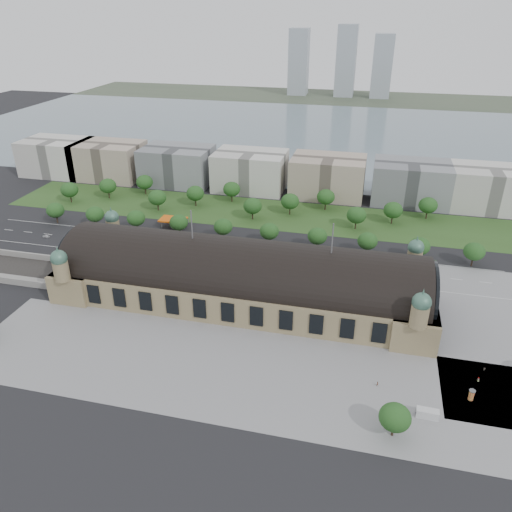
% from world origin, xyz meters
% --- Properties ---
extents(ground, '(900.00, 900.00, 0.00)m').
position_xyz_m(ground, '(0.00, 0.00, 0.00)').
color(ground, black).
rests_on(ground, ground).
extents(station, '(150.00, 48.40, 44.30)m').
position_xyz_m(station, '(0.00, 0.00, 10.28)').
color(station, '#907F59').
rests_on(station, ground).
extents(track_cutting, '(70.00, 24.00, 3.10)m').
position_xyz_m(track_cutting, '(-110.00, -2.21, 0.70)').
color(track_cutting, black).
rests_on(track_cutting, ground).
extents(plaza_south, '(190.00, 48.00, 0.12)m').
position_xyz_m(plaza_south, '(10.00, -44.00, 0.00)').
color(plaza_south, gray).
rests_on(plaza_south, ground).
extents(plaza_east, '(56.00, 100.00, 0.12)m').
position_xyz_m(plaza_east, '(103.00, 0.00, 0.00)').
color(plaza_east, gray).
rests_on(plaza_east, ground).
extents(road_slab, '(260.00, 26.00, 0.10)m').
position_xyz_m(road_slab, '(-20.00, 38.00, 0.00)').
color(road_slab, black).
rests_on(road_slab, ground).
extents(grass_belt, '(300.00, 45.00, 0.10)m').
position_xyz_m(grass_belt, '(-15.00, 93.00, 0.00)').
color(grass_belt, '#305120').
rests_on(grass_belt, ground).
extents(petrol_station, '(14.00, 13.00, 5.05)m').
position_xyz_m(petrol_station, '(-53.91, 65.28, 2.95)').
color(petrol_station, '#E15A0D').
rests_on(petrol_station, ground).
extents(lake, '(700.00, 320.00, 0.08)m').
position_xyz_m(lake, '(0.00, 298.00, 0.00)').
color(lake, slate).
rests_on(lake, ground).
extents(far_shore, '(700.00, 120.00, 0.14)m').
position_xyz_m(far_shore, '(0.00, 498.00, 0.00)').
color(far_shore, '#44513D').
rests_on(far_shore, ground).
extents(far_tower_left, '(24.00, 24.00, 80.00)m').
position_xyz_m(far_tower_left, '(-60.00, 508.00, 40.00)').
color(far_tower_left, '#9EA8B2').
rests_on(far_tower_left, ground).
extents(far_tower_mid, '(24.00, 24.00, 85.00)m').
position_xyz_m(far_tower_mid, '(0.00, 508.00, 42.50)').
color(far_tower_mid, '#9EA8B2').
rests_on(far_tower_mid, ground).
extents(far_tower_right, '(24.00, 24.00, 75.00)m').
position_xyz_m(far_tower_right, '(45.00, 508.00, 37.50)').
color(far_tower_right, '#9EA8B2').
rests_on(far_tower_right, ground).
extents(office_0, '(45.00, 32.00, 24.00)m').
position_xyz_m(office_0, '(-170.00, 133.00, 12.00)').
color(office_0, silver).
rests_on(office_0, ground).
extents(office_1, '(45.00, 32.00, 24.00)m').
position_xyz_m(office_1, '(-130.00, 133.00, 12.00)').
color(office_1, tan).
rests_on(office_1, ground).
extents(office_2, '(45.00, 32.00, 24.00)m').
position_xyz_m(office_2, '(-80.00, 133.00, 12.00)').
color(office_2, gray).
rests_on(office_2, ground).
extents(office_3, '(45.00, 32.00, 24.00)m').
position_xyz_m(office_3, '(-30.00, 133.00, 12.00)').
color(office_3, silver).
rests_on(office_3, ground).
extents(office_4, '(45.00, 32.00, 24.00)m').
position_xyz_m(office_4, '(20.00, 133.00, 12.00)').
color(office_4, tan).
rests_on(office_4, ground).
extents(office_5, '(45.00, 32.00, 24.00)m').
position_xyz_m(office_5, '(70.00, 133.00, 12.00)').
color(office_5, gray).
rests_on(office_5, ground).
extents(office_6, '(45.00, 32.00, 24.00)m').
position_xyz_m(office_6, '(115.00, 133.00, 12.00)').
color(office_6, silver).
rests_on(office_6, ground).
extents(tree_row_0, '(9.60, 9.60, 11.52)m').
position_xyz_m(tree_row_0, '(-120.00, 53.00, 7.43)').
color(tree_row_0, '#2D2116').
rests_on(tree_row_0, ground).
extents(tree_row_1, '(9.60, 9.60, 11.52)m').
position_xyz_m(tree_row_1, '(-96.00, 53.00, 7.43)').
color(tree_row_1, '#2D2116').
rests_on(tree_row_1, ground).
extents(tree_row_2, '(9.60, 9.60, 11.52)m').
position_xyz_m(tree_row_2, '(-72.00, 53.00, 7.43)').
color(tree_row_2, '#2D2116').
rests_on(tree_row_2, ground).
extents(tree_row_3, '(9.60, 9.60, 11.52)m').
position_xyz_m(tree_row_3, '(-48.00, 53.00, 7.43)').
color(tree_row_3, '#2D2116').
rests_on(tree_row_3, ground).
extents(tree_row_4, '(9.60, 9.60, 11.52)m').
position_xyz_m(tree_row_4, '(-24.00, 53.00, 7.43)').
color(tree_row_4, '#2D2116').
rests_on(tree_row_4, ground).
extents(tree_row_5, '(9.60, 9.60, 11.52)m').
position_xyz_m(tree_row_5, '(0.00, 53.00, 7.43)').
color(tree_row_5, '#2D2116').
rests_on(tree_row_5, ground).
extents(tree_row_6, '(9.60, 9.60, 11.52)m').
position_xyz_m(tree_row_6, '(24.00, 53.00, 7.43)').
color(tree_row_6, '#2D2116').
rests_on(tree_row_6, ground).
extents(tree_row_7, '(9.60, 9.60, 11.52)m').
position_xyz_m(tree_row_7, '(48.00, 53.00, 7.43)').
color(tree_row_7, '#2D2116').
rests_on(tree_row_7, ground).
extents(tree_row_8, '(9.60, 9.60, 11.52)m').
position_xyz_m(tree_row_8, '(72.00, 53.00, 7.43)').
color(tree_row_8, '#2D2116').
rests_on(tree_row_8, ground).
extents(tree_row_9, '(9.60, 9.60, 11.52)m').
position_xyz_m(tree_row_9, '(96.00, 53.00, 7.43)').
color(tree_row_9, '#2D2116').
rests_on(tree_row_9, ground).
extents(tree_belt_0, '(10.40, 10.40, 12.48)m').
position_xyz_m(tree_belt_0, '(-130.00, 83.00, 8.05)').
color(tree_belt_0, '#2D2116').
rests_on(tree_belt_0, ground).
extents(tree_belt_1, '(10.40, 10.40, 12.48)m').
position_xyz_m(tree_belt_1, '(-111.00, 95.00, 8.05)').
color(tree_belt_1, '#2D2116').
rests_on(tree_belt_1, ground).
extents(tree_belt_2, '(10.40, 10.40, 12.48)m').
position_xyz_m(tree_belt_2, '(-92.00, 107.00, 8.05)').
color(tree_belt_2, '#2D2116').
rests_on(tree_belt_2, ground).
extents(tree_belt_3, '(10.40, 10.40, 12.48)m').
position_xyz_m(tree_belt_3, '(-73.00, 83.00, 8.05)').
color(tree_belt_3, '#2D2116').
rests_on(tree_belt_3, ground).
extents(tree_belt_4, '(10.40, 10.40, 12.48)m').
position_xyz_m(tree_belt_4, '(-54.00, 95.00, 8.05)').
color(tree_belt_4, '#2D2116').
rests_on(tree_belt_4, ground).
extents(tree_belt_5, '(10.40, 10.40, 12.48)m').
position_xyz_m(tree_belt_5, '(-35.00, 107.00, 8.05)').
color(tree_belt_5, '#2D2116').
rests_on(tree_belt_5, ground).
extents(tree_belt_6, '(10.40, 10.40, 12.48)m').
position_xyz_m(tree_belt_6, '(-16.00, 83.00, 8.05)').
color(tree_belt_6, '#2D2116').
rests_on(tree_belt_6, ground).
extents(tree_belt_7, '(10.40, 10.40, 12.48)m').
position_xyz_m(tree_belt_7, '(3.00, 95.00, 8.05)').
color(tree_belt_7, '#2D2116').
rests_on(tree_belt_7, ground).
extents(tree_belt_8, '(10.40, 10.40, 12.48)m').
position_xyz_m(tree_belt_8, '(22.00, 107.00, 8.05)').
color(tree_belt_8, '#2D2116').
rests_on(tree_belt_8, ground).
extents(tree_belt_9, '(10.40, 10.40, 12.48)m').
position_xyz_m(tree_belt_9, '(41.00, 83.00, 8.05)').
color(tree_belt_9, '#2D2116').
rests_on(tree_belt_9, ground).
extents(tree_belt_10, '(10.40, 10.40, 12.48)m').
position_xyz_m(tree_belt_10, '(60.00, 95.00, 8.05)').
color(tree_belt_10, '#2D2116').
rests_on(tree_belt_10, ground).
extents(tree_belt_11, '(10.40, 10.40, 12.48)m').
position_xyz_m(tree_belt_11, '(79.00, 107.00, 8.05)').
color(tree_belt_11, '#2D2116').
rests_on(tree_belt_11, ground).
extents(tree_plaza_s, '(9.00, 9.00, 10.64)m').
position_xyz_m(tree_plaza_s, '(60.00, -60.00, 6.80)').
color(tree_plaza_s, '#2D2116').
rests_on(tree_plaza_s, ground).
extents(traffic_car_0, '(3.86, 1.81, 1.28)m').
position_xyz_m(traffic_car_0, '(-114.70, 34.51, 0.64)').
color(traffic_car_0, silver).
rests_on(traffic_car_0, ground).
extents(traffic_car_1, '(5.08, 2.03, 1.64)m').
position_xyz_m(traffic_car_1, '(-87.08, 44.48, 0.82)').
color(traffic_car_1, gray).
rests_on(traffic_car_1, ground).
extents(traffic_car_2, '(5.61, 2.81, 1.53)m').
position_xyz_m(traffic_car_2, '(-51.94, 29.38, 0.76)').
color(traffic_car_2, black).
rests_on(traffic_car_2, ground).
extents(traffic_car_3, '(4.60, 2.30, 1.28)m').
position_xyz_m(traffic_car_3, '(-28.30, 44.90, 0.64)').
color(traffic_car_3, maroon).
rests_on(traffic_car_3, ground).
extents(traffic_car_4, '(4.73, 2.14, 1.58)m').
position_xyz_m(traffic_car_4, '(-9.37, 28.49, 0.79)').
color(traffic_car_4, '#182144').
rests_on(traffic_car_4, ground).
extents(traffic_car_5, '(4.76, 1.82, 1.55)m').
position_xyz_m(traffic_car_5, '(38.41, 44.81, 0.77)').
color(traffic_car_5, slate).
rests_on(traffic_car_5, ground).
extents(traffic_car_6, '(5.04, 2.68, 1.35)m').
position_xyz_m(traffic_car_6, '(76.98, 31.27, 0.67)').
color(traffic_car_6, silver).
rests_on(traffic_car_6, ground).
extents(parked_car_0, '(4.97, 4.35, 1.62)m').
position_xyz_m(parked_car_0, '(-63.96, 21.00, 0.81)').
color(parked_car_0, black).
rests_on(parked_car_0, ground).
extents(parked_car_1, '(5.08, 3.59, 1.29)m').
position_xyz_m(parked_car_1, '(-75.30, 25.00, 0.64)').
color(parked_car_1, maroon).
rests_on(parked_car_1, ground).
extents(parked_car_2, '(5.49, 4.33, 1.49)m').
position_xyz_m(parked_car_2, '(-52.84, 25.00, 0.74)').
color(parked_car_2, '#171F43').
rests_on(parked_car_2, ground).
extents(parked_car_3, '(4.09, 3.63, 1.34)m').
position_xyz_m(parked_car_3, '(-34.81, 22.03, 0.67)').
color(parked_car_3, '#54565B').
rests_on(parked_car_3, ground).
extents(parked_car_4, '(4.79, 4.08, 1.55)m').
position_xyz_m(parked_car_4, '(-37.41, 25.00, 0.78)').
color(parked_car_4, silver).
rests_on(parked_car_4, ground).
extents(parked_car_5, '(6.22, 4.77, 1.57)m').
position_xyz_m(parked_car_5, '(-25.39, 25.00, 0.79)').
color(parked_car_5, '#93989B').
rests_on(parked_car_5, ground).
extents(parked_car_6, '(5.35, 4.17, 1.45)m').
position_xyz_m(parked_car_6, '(-38.96, 25.00, 0.72)').
color(parked_car_6, black).
rests_on(parked_car_6, ground).
extents(bus_west, '(11.95, 3.17, 3.30)m').
position_xyz_m(bus_west, '(-24.44, 27.00, 1.65)').
color(bus_west, '#C64C1F').
rests_on(bus_west, ground).
extents(bus_mid, '(11.22, 3.11, 3.10)m').
position_xyz_m(bus_mid, '(11.03, 27.00, 1.55)').
color(bus_mid, silver).
rests_on(bus_mid, ground).
extents(bus_east, '(12.51, 3.24, 3.46)m').
position_xyz_m(bus_east, '(40.00, 28.72, 1.73)').
color(bus_east, '#B8B1AA').
rests_on(bus_east, ground).
extents(van_south, '(6.54, 2.81, 2.79)m').
position_xyz_m(van_south, '(69.66, -50.47, 1.34)').
color(van_south, silver).
rests_on(van_south, ground).
extents(advertising_column, '(1.95, 1.95, 3.69)m').
position_xyz_m(advertising_column, '(83.53, -39.75, 1.92)').
color(advertising_column, '#B73A2D').
rests_on(advertising_column, ground).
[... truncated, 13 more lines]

